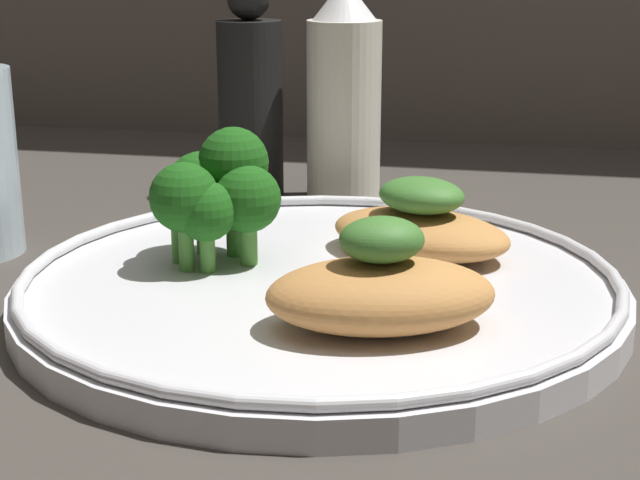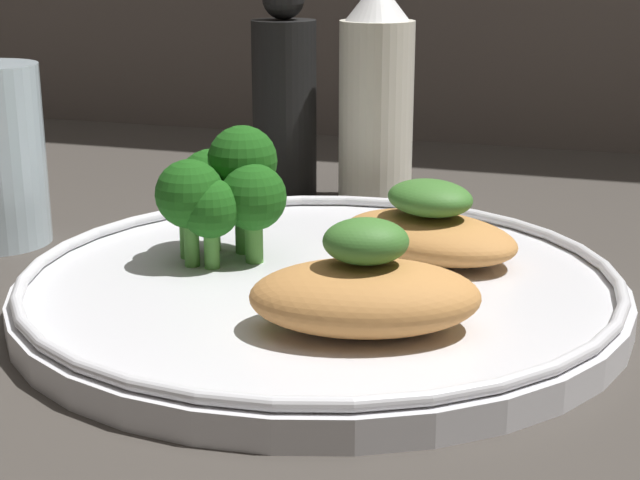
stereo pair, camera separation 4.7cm
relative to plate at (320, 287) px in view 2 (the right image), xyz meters
The scene contains 7 objects.
ground_plane 1.49cm from the plate, ahead, with size 180.00×180.00×1.00cm, color #3D3833.
plate is the anchor object (origin of this frame).
grilled_meat_front 7.14cm from the plate, 56.01° to the right, with size 11.17×8.76×4.89cm.
grilled_meat_middle 6.84cm from the plate, 48.68° to the left, with size 11.20×9.01×4.15cm.
broccoli_bunch 7.39cm from the plate, 164.38° to the left, with size 6.50×6.62×6.79cm.
sauce_bottle 21.75cm from the plate, 97.42° to the left, with size 5.03×5.03×14.97cm.
pepper_grinder 23.39cm from the plate, 114.09° to the left, with size 4.46×4.46×15.06cm.
Camera 2 is at (13.84, -43.02, 17.09)cm, focal length 55.00 mm.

